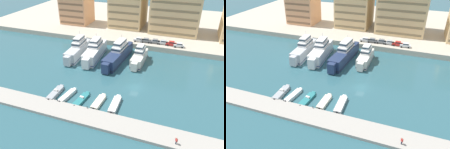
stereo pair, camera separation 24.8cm
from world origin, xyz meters
The scene contains 23 objects.
ground_plane centered at (0.00, 0.00, 0.00)m, with size 400.00×400.00×0.00m, color #2D5B66.
quay_promenade centered at (0.00, 63.17, 1.05)m, with size 180.00×70.00×2.10m, color #BCB29E.
pier_dock centered at (0.00, -17.48, 0.38)m, with size 120.00×5.82×0.77m, color #A8A399.
yacht_silver_far_left centered at (-26.04, 14.06, 2.71)m, with size 5.17×19.78×9.08m.
yacht_white_left centered at (-19.37, 14.66, 2.68)m, with size 6.23×20.57×8.89m.
yacht_navy_mid_left centered at (-10.24, 15.24, 2.73)m, with size 5.61×23.07×9.16m.
yacht_ivory_center_left centered at (-2.61, 16.24, 2.36)m, with size 3.82×14.94×8.28m.
motorboat_grey_far_left centered at (-20.00, -11.41, 0.53)m, with size 2.23×7.73×1.49m.
motorboat_white_left centered at (-16.19, -11.28, 0.48)m, with size 2.31×7.40×0.95m.
motorboat_teal_mid_left centered at (-11.80, -11.45, 0.37)m, with size 2.46×7.43×1.16m.
motorboat_cream_center_left centered at (-6.90, -10.93, 0.43)m, with size 2.13×7.17×0.88m.
motorboat_white_center centered at (-2.37, -10.63, 0.53)m, with size 2.37×7.90×1.06m.
car_white_far_left centered at (-6.58, 31.30, 3.07)m, with size 4.19×2.11×1.80m.
car_grey_left centered at (-3.56, 31.45, 3.07)m, with size 4.22×2.17×1.80m.
car_grey_mid_left centered at (0.18, 31.69, 3.07)m, with size 4.12×1.96×1.80m.
car_silver_center_left centered at (3.49, 31.72, 3.07)m, with size 4.12×1.95×1.80m.
car_red_center centered at (6.80, 31.47, 3.07)m, with size 4.15×2.02×1.80m.
car_white_center_right centered at (9.82, 30.90, 3.07)m, with size 4.22×2.18×1.80m.
apartment_block_far_left centered at (-43.67, 47.34, 11.44)m, with size 14.53×12.81×20.54m.
apartment_block_mid_left centered at (5.52, 50.09, 13.72)m, with size 21.75×17.32×25.17m.
pedestrian_near_edge centered at (14.03, -19.14, 1.81)m, with size 0.50×0.52×1.75m.
bollard_west centered at (-17.11, -14.82, 1.10)m, with size 0.20×0.20×0.61m.
bollard_west_mid centered at (-8.41, -14.82, 1.10)m, with size 0.20×0.20×0.61m.
Camera 1 is at (12.59, -53.81, 35.97)m, focal length 35.00 mm.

